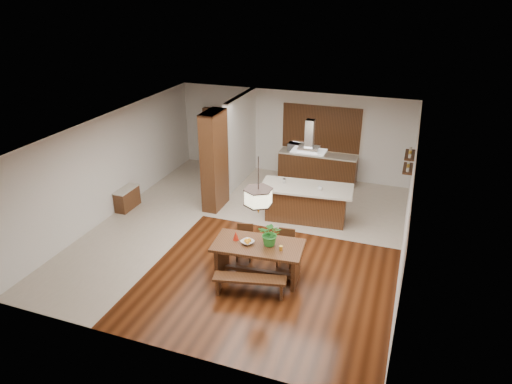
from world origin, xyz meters
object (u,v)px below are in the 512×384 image
at_px(dining_chair_left, 244,243).
at_px(dining_chair_right, 285,248).
at_px(island_cup, 320,188).
at_px(range_hood, 310,136).
at_px(hallway_console, 127,199).
at_px(dining_table, 258,253).
at_px(kitchen_island, 306,203).
at_px(dining_bench, 250,286).
at_px(pendant_lantern, 258,186).
at_px(fruit_bowl, 247,242).
at_px(foliage_plant, 271,234).
at_px(microwave, 296,147).

relative_size(dining_chair_left, dining_chair_right, 0.99).
bearing_deg(island_cup, range_hood, 160.65).
bearing_deg(hallway_console, range_hood, 11.88).
bearing_deg(dining_table, range_hood, 83.26).
xyz_separation_m(dining_table, kitchen_island, (0.36, 3.02, -0.08)).
distance_m(kitchen_island, range_hood, 1.93).
height_order(dining_bench, dining_chair_left, dining_chair_left).
height_order(hallway_console, pendant_lantern, pendant_lantern).
bearing_deg(range_hood, kitchen_island, -90.00).
distance_m(hallway_console, fruit_bowl, 4.99).
bearing_deg(kitchen_island, fruit_bowl, -106.33).
xyz_separation_m(hallway_console, dining_bench, (4.85, -2.66, -0.10)).
relative_size(dining_bench, pendant_lantern, 1.19).
bearing_deg(kitchen_island, foliage_plant, -97.19).
bearing_deg(pendant_lantern, fruit_bowl, -168.72).
distance_m(dining_bench, microwave, 6.79).
distance_m(dining_chair_left, kitchen_island, 2.62).
bearing_deg(fruit_bowl, pendant_lantern, 11.28).
relative_size(dining_table, pendant_lantern, 1.59).
distance_m(dining_table, dining_chair_left, 0.81).
bearing_deg(range_hood, dining_chair_left, -110.27).
xyz_separation_m(hallway_console, kitchen_island, (5.14, 1.08, 0.22)).
bearing_deg(foliage_plant, fruit_bowl, -166.79).
xyz_separation_m(dining_chair_left, island_cup, (1.30, 2.32, 0.65)).
xyz_separation_m(dining_table, microwave, (-0.76, 5.96, 0.47)).
xyz_separation_m(pendant_lantern, kitchen_island, (0.36, 3.02, -1.71)).
bearing_deg(dining_chair_right, hallway_console, 160.81).
relative_size(range_hood, microwave, 1.84).
distance_m(hallway_console, microwave, 5.74).
height_order(pendant_lantern, range_hood, same).
bearing_deg(dining_table, foliage_plant, 14.93).
relative_size(dining_chair_right, pendant_lantern, 0.67).
bearing_deg(dining_bench, kitchen_island, 85.51).
distance_m(dining_chair_left, island_cup, 2.74).
distance_m(dining_chair_right, kitchen_island, 2.37).
bearing_deg(dining_chair_left, dining_table, -58.04).
distance_m(dining_chair_right, fruit_bowl, 1.06).
bearing_deg(microwave, pendant_lantern, -81.31).
bearing_deg(fruit_bowl, foliage_plant, 13.21).
bearing_deg(dining_chair_left, kitchen_island, 57.30).
distance_m(hallway_console, dining_table, 5.17).
bearing_deg(hallway_console, kitchen_island, 11.83).
height_order(foliage_plant, kitchen_island, foliage_plant).
bearing_deg(island_cup, dining_chair_left, -119.22).
distance_m(fruit_bowl, range_hood, 3.51).
relative_size(dining_chair_left, foliage_plant, 1.54).
distance_m(fruit_bowl, microwave, 6.03).
bearing_deg(pendant_lantern, dining_chair_right, 55.78).
xyz_separation_m(kitchen_island, island_cup, (0.39, -0.13, 0.55)).
height_order(dining_chair_left, foliage_plant, foliage_plant).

